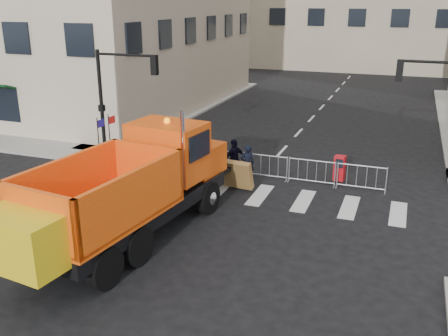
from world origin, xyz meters
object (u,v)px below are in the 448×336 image
at_px(newspaper_box, 339,168).
at_px(plow_truck, 128,188).
at_px(worker, 174,153).
at_px(cop_c, 234,159).
at_px(cop_a, 247,164).
at_px(cop_b, 176,168).

bearing_deg(newspaper_box, plow_truck, -118.93).
bearing_deg(worker, cop_c, -35.26).
distance_m(cop_a, worker, 3.53).
height_order(cop_b, worker, cop_b).
height_order(plow_truck, cop_a, plow_truck).
bearing_deg(cop_c, cop_b, -8.60).
distance_m(cop_a, newspaper_box, 4.00).
relative_size(cop_b, cop_c, 1.05).
bearing_deg(newspaper_box, worker, -163.65).
xyz_separation_m(plow_truck, worker, (-1.61, 6.69, -0.92)).
distance_m(plow_truck, worker, 6.94).
bearing_deg(cop_a, cop_c, -52.03).
bearing_deg(cop_c, cop_a, 105.05).
bearing_deg(cop_a, newspaper_box, 163.40).
bearing_deg(worker, cop_a, -39.02).
relative_size(cop_a, worker, 1.05).
distance_m(cop_a, cop_b, 3.14).
relative_size(cop_a, cop_b, 0.87).
bearing_deg(cop_b, cop_a, -141.76).
bearing_deg(worker, cop_b, -100.21).
height_order(plow_truck, newspaper_box, plow_truck).
bearing_deg(plow_truck, cop_c, -3.26).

